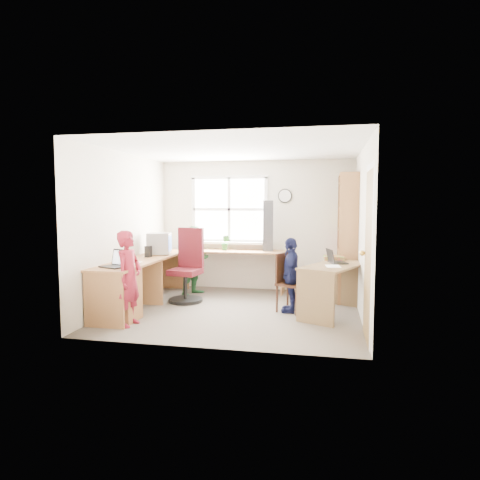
{
  "coord_description": "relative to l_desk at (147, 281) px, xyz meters",
  "views": [
    {
      "loc": [
        1.31,
        -6.19,
        1.62
      ],
      "look_at": [
        0.0,
        0.25,
        1.05
      ],
      "focal_mm": 32.0,
      "sensor_mm": 36.0,
      "label": 1
    }
  ],
  "objects": [
    {
      "name": "person_red",
      "position": [
        0.07,
        -0.75,
        0.18
      ],
      "size": [
        0.34,
        0.49,
        1.26
      ],
      "primitive_type": "imported",
      "rotation": [
        0.0,
        0.0,
        1.48
      ],
      "color": "maroon",
      "rests_on": "ground"
    },
    {
      "name": "paper_b",
      "position": [
        2.71,
        0.15,
        0.28
      ],
      "size": [
        0.23,
        0.3,
        0.0
      ],
      "rotation": [
        0.0,
        0.0,
        0.14
      ],
      "color": "white",
      "rests_on": "right_desk"
    },
    {
      "name": "swivel_chair",
      "position": [
        0.38,
        0.76,
        0.06
      ],
      "size": [
        0.63,
        0.63,
        1.2
      ],
      "rotation": [
        0.0,
        0.0,
        -0.14
      ],
      "color": "black",
      "rests_on": "ground"
    },
    {
      "name": "right_desk",
      "position": [
        2.74,
        0.34,
        0.08
      ],
      "size": [
        1.07,
        1.41,
        0.74
      ],
      "rotation": [
        0.0,
        0.0,
        -0.44
      ],
      "color": "brown",
      "rests_on": "ground"
    },
    {
      "name": "speaker_b",
      "position": [
        -0.21,
        1.12,
        0.39
      ],
      "size": [
        0.12,
        0.12,
        0.19
      ],
      "rotation": [
        0.0,
        0.0,
        -0.28
      ],
      "color": "black",
      "rests_on": "l_desk"
    },
    {
      "name": "bookshelf",
      "position": [
        2.96,
        1.47,
        0.55
      ],
      "size": [
        0.3,
        1.02,
        2.1
      ],
      "color": "#A06B40",
      "rests_on": "ground"
    },
    {
      "name": "potted_plant",
      "position": [
        0.79,
        1.72,
        0.43
      ],
      "size": [
        0.18,
        0.16,
        0.28
      ],
      "primitive_type": "imported",
      "rotation": [
        0.0,
        0.0,
        -0.24
      ],
      "color": "#2B6C31",
      "rests_on": "l_desk"
    },
    {
      "name": "person_green",
      "position": [
        0.36,
        1.28,
        0.15
      ],
      "size": [
        0.66,
        0.73,
        1.21
      ],
      "primitive_type": "imported",
      "rotation": [
        0.0,
        0.0,
        1.14
      ],
      "color": "#296837",
      "rests_on": "ground"
    },
    {
      "name": "speaker_a",
      "position": [
        -0.19,
        0.5,
        0.38
      ],
      "size": [
        0.1,
        0.1,
        0.18
      ],
      "rotation": [
        0.0,
        0.0,
        -0.12
      ],
      "color": "black",
      "rests_on": "l_desk"
    },
    {
      "name": "person_navy",
      "position": [
        2.11,
        0.39,
        0.1
      ],
      "size": [
        0.27,
        0.65,
        1.11
      ],
      "primitive_type": "imported",
      "rotation": [
        0.0,
        0.0,
        -1.58
      ],
      "color": "#14183E",
      "rests_on": "ground"
    },
    {
      "name": "laptop_left",
      "position": [
        -0.19,
        -0.58,
        0.35
      ],
      "size": [
        0.42,
        0.39,
        0.23
      ],
      "rotation": [
        0.0,
        0.0,
        -0.4
      ],
      "color": "black",
      "rests_on": "l_desk"
    },
    {
      "name": "crt_monitor",
      "position": [
        -0.16,
        0.86,
        0.48
      ],
      "size": [
        0.43,
        0.4,
        0.37
      ],
      "rotation": [
        0.0,
        0.0,
        0.22
      ],
      "color": "gray",
      "rests_on": "l_desk"
    },
    {
      "name": "game_box",
      "position": [
        2.73,
        0.86,
        0.31
      ],
      "size": [
        0.32,
        0.32,
        0.06
      ],
      "rotation": [
        0.0,
        0.0,
        0.06
      ],
      "color": "red",
      "rests_on": "right_desk"
    },
    {
      "name": "l_desk",
      "position": [
        0.0,
        0.0,
        0.0
      ],
      "size": [
        2.38,
        2.95,
        0.75
      ],
      "color": "#A06B40",
      "rests_on": "ground"
    },
    {
      "name": "room",
      "position": [
        1.32,
        0.38,
        0.76
      ],
      "size": [
        3.64,
        3.44,
        2.44
      ],
      "color": "#4D453D",
      "rests_on": "ground"
    },
    {
      "name": "cd_tower",
      "position": [
        1.57,
        1.76,
        0.75
      ],
      "size": [
        0.21,
        0.19,
        0.91
      ],
      "rotation": [
        0.0,
        0.0,
        0.17
      ],
      "color": "black",
      "rests_on": "l_desk"
    },
    {
      "name": "paper_a",
      "position": [
        -0.14,
        -0.18,
        0.3
      ],
      "size": [
        0.2,
        0.28,
        0.0
      ],
      "rotation": [
        0.0,
        0.0,
        0.03
      ],
      "color": "white",
      "rests_on": "l_desk"
    },
    {
      "name": "wooden_chair",
      "position": [
        2.06,
        0.43,
        0.02
      ],
      "size": [
        0.5,
        0.5,
        0.87
      ],
      "rotation": [
        0.0,
        0.0,
        -0.42
      ],
      "color": "#381E12",
      "rests_on": "ground"
    },
    {
      "name": "laptop_right",
      "position": [
        2.74,
        0.48,
        0.33
      ],
      "size": [
        0.33,
        0.37,
        0.21
      ],
      "rotation": [
        0.0,
        0.0,
        1.87
      ],
      "color": "black",
      "rests_on": "right_desk"
    }
  ]
}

